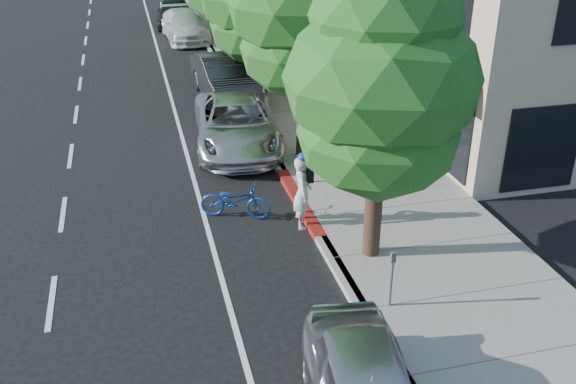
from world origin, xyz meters
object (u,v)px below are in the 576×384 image
object	(u,v)px
street_tree_1	(304,6)
pedestrian	(320,64)
cyclist	(302,193)
silver_suv	(236,124)
dark_sedan	(225,78)
dark_suv_far	(173,11)
bicycle	(235,201)
white_pickup	(184,25)
street_tree_0	(382,83)

from	to	relation	value
street_tree_1	pedestrian	size ratio (longest dim) A/B	4.26
street_tree_1	cyclist	distance (m)	5.70
silver_suv	street_tree_1	bearing A→B (deg)	-34.04
silver_suv	dark_sedan	distance (m)	4.93
street_tree_1	cyclist	world-z (taller)	street_tree_1
cyclist	dark_suv_far	world-z (taller)	cyclist
cyclist	bicycle	size ratio (longest dim) A/B	1.02
cyclist	white_pickup	world-z (taller)	cyclist
cyclist	dark_sedan	distance (m)	10.56
bicycle	white_pickup	world-z (taller)	white_pickup
bicycle	street_tree_0	bearing A→B (deg)	-112.38
cyclist	dark_suv_far	bearing A→B (deg)	14.21
cyclist	bicycle	bearing A→B (deg)	73.00
street_tree_1	dark_suv_far	world-z (taller)	street_tree_1
street_tree_1	silver_suv	distance (m)	4.58
street_tree_0	silver_suv	size ratio (longest dim) A/B	1.22
cyclist	silver_suv	bearing A→B (deg)	18.75
street_tree_1	dark_suv_far	size ratio (longest dim) A/B	1.59
street_tree_1	cyclist	xyz separation A→B (m)	(-1.14, -4.14, -3.76)
cyclist	silver_suv	distance (m)	5.68
street_tree_0	dark_suv_far	world-z (taller)	street_tree_0
dark_suv_far	pedestrian	xyz separation A→B (m)	(4.79, -13.81, 0.23)
bicycle	silver_suv	xyz separation A→B (m)	(0.88, 4.77, 0.29)
white_pickup	bicycle	bearing A→B (deg)	-95.85
dark_sedan	pedestrian	bearing A→B (deg)	2.48
street_tree_0	silver_suv	xyz separation A→B (m)	(-1.82, 7.50, -3.43)
dark_suv_far	silver_suv	bearing A→B (deg)	-84.16
dark_sedan	white_pickup	world-z (taller)	dark_sedan
bicycle	white_pickup	xyz separation A→B (m)	(0.80, 20.27, 0.26)
bicycle	dark_sedan	size ratio (longest dim) A/B	0.36
street_tree_0	dark_suv_far	size ratio (longest dim) A/B	1.43
bicycle	pedestrian	world-z (taller)	pedestrian
dark_sedan	street_tree_0	bearing A→B (deg)	-88.09
cyclist	dark_suv_far	size ratio (longest dim) A/B	0.40
silver_suv	dark_sedan	world-z (taller)	dark_sedan
white_pickup	street_tree_1	bearing A→B (deg)	-87.21
dark_sedan	white_pickup	size ratio (longest dim) A/B	1.00
street_tree_0	cyclist	size ratio (longest dim) A/B	3.61
street_tree_0	cyclist	bearing A→B (deg)	121.44
street_tree_1	white_pickup	distance (m)	17.56
street_tree_0	bicycle	bearing A→B (deg)	134.73
white_pickup	pedestrian	size ratio (longest dim) A/B	2.90
bicycle	white_pickup	distance (m)	20.29
white_pickup	street_tree_0	bearing A→B (deg)	-88.87
pedestrian	street_tree_1	bearing A→B (deg)	27.30
street_tree_1	white_pickup	bearing A→B (deg)	96.39
white_pickup	dark_suv_far	distance (m)	3.73
dark_sedan	dark_suv_far	world-z (taller)	dark_sedan
white_pickup	silver_suv	bearing A→B (deg)	-93.28
street_tree_1	pedestrian	distance (m)	8.26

